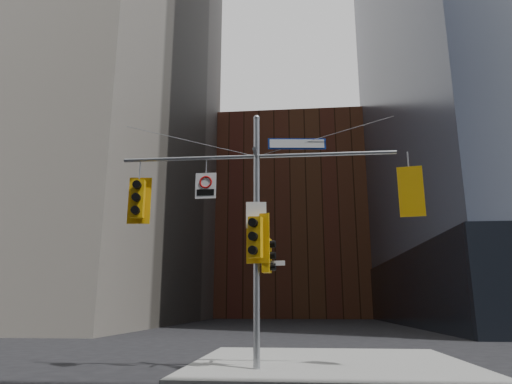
% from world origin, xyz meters
% --- Properties ---
extents(sidewalk_corner, '(8.00, 8.00, 0.15)m').
position_xyz_m(sidewalk_corner, '(2.00, 4.00, 0.07)').
color(sidewalk_corner, gray).
rests_on(sidewalk_corner, ground).
extents(brick_midrise, '(26.00, 20.00, 28.00)m').
position_xyz_m(brick_midrise, '(0.00, 58.00, 14.00)').
color(brick_midrise, brown).
rests_on(brick_midrise, ground).
extents(signal_assembly, '(8.00, 0.80, 7.30)m').
position_xyz_m(signal_assembly, '(0.00, 1.99, 4.42)').
color(signal_assembly, '#919499').
rests_on(signal_assembly, ground).
extents(traffic_light_west_arm, '(0.67, 0.56, 1.40)m').
position_xyz_m(traffic_light_west_arm, '(-3.50, 2.01, 4.80)').
color(traffic_light_west_arm, '#D89A0B').
rests_on(traffic_light_west_arm, ground).
extents(traffic_light_east_arm, '(0.67, 0.59, 1.41)m').
position_xyz_m(traffic_light_east_arm, '(4.30, 1.99, 4.80)').
color(traffic_light_east_arm, '#D89A0B').
rests_on(traffic_light_east_arm, ground).
extents(traffic_light_pole_side, '(0.39, 0.33, 0.94)m').
position_xyz_m(traffic_light_pole_side, '(0.32, 1.99, 3.11)').
color(traffic_light_pole_side, '#D89A0B').
rests_on(traffic_light_pole_side, ground).
extents(traffic_light_pole_front, '(0.65, 0.60, 1.39)m').
position_xyz_m(traffic_light_pole_front, '(0.00, 1.73, 3.58)').
color(traffic_light_pole_front, '#D89A0B').
rests_on(traffic_light_pole_front, ground).
extents(street_sign_blade, '(1.69, 0.22, 0.33)m').
position_xyz_m(street_sign_blade, '(1.19, 2.00, 6.35)').
color(street_sign_blade, navy).
rests_on(street_sign_blade, ground).
extents(regulatory_sign_arm, '(0.61, 0.07, 0.76)m').
position_xyz_m(regulatory_sign_arm, '(-1.49, 1.97, 5.17)').
color(regulatory_sign_arm, silver).
rests_on(regulatory_sign_arm, ground).
extents(regulatory_sign_pole, '(0.57, 0.10, 0.75)m').
position_xyz_m(regulatory_sign_pole, '(0.00, 1.88, 4.21)').
color(regulatory_sign_pole, silver).
rests_on(regulatory_sign_pole, ground).
extents(street_blade_ew, '(0.67, 0.06, 0.13)m').
position_xyz_m(street_blade_ew, '(0.45, 2.00, 2.90)').
color(street_blade_ew, silver).
rests_on(street_blade_ew, ground).
extents(street_blade_ns, '(0.12, 0.82, 0.16)m').
position_xyz_m(street_blade_ns, '(0.00, 2.45, 2.87)').
color(street_blade_ns, '#145926').
rests_on(street_blade_ns, ground).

